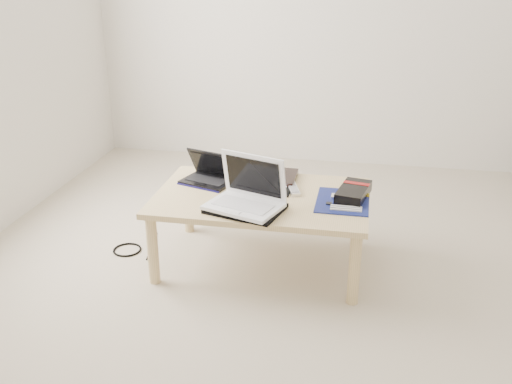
% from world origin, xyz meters
% --- Properties ---
extents(ground, '(4.00, 4.00, 0.00)m').
position_xyz_m(ground, '(0.00, 0.00, 0.00)').
color(ground, beige).
rests_on(ground, ground).
extents(coffee_table, '(1.10, 0.70, 0.40)m').
position_xyz_m(coffee_table, '(-0.38, 0.25, 0.35)').
color(coffee_table, '#DBB884').
rests_on(coffee_table, ground).
extents(book, '(0.29, 0.25, 0.03)m').
position_xyz_m(book, '(-0.38, 0.49, 0.41)').
color(book, black).
rests_on(book, coffee_table).
extents(netbook, '(0.31, 0.27, 0.18)m').
position_xyz_m(netbook, '(-0.69, 0.38, 0.44)').
color(netbook, black).
rests_on(netbook, coffee_table).
extents(tablet, '(0.25, 0.19, 0.01)m').
position_xyz_m(tablet, '(-0.36, 0.33, 0.41)').
color(tablet, black).
rests_on(tablet, coffee_table).
extents(remote, '(0.11, 0.21, 0.02)m').
position_xyz_m(remote, '(-0.23, 0.36, 0.41)').
color(remote, silver).
rests_on(remote, coffee_table).
extents(neoprene_sleeve, '(0.40, 0.34, 0.02)m').
position_xyz_m(neoprene_sleeve, '(-0.42, 0.05, 0.41)').
color(neoprene_sleeve, black).
rests_on(neoprene_sleeve, coffee_table).
extents(white_laptop, '(0.41, 0.35, 0.25)m').
position_xyz_m(white_laptop, '(-0.41, 0.06, 0.47)').
color(white_laptop, white).
rests_on(white_laptop, neoprene_sleeve).
extents(motherboard, '(0.27, 0.33, 0.02)m').
position_xyz_m(motherboard, '(0.04, 0.24, 0.40)').
color(motherboard, '#0D1155').
rests_on(motherboard, coffee_table).
extents(gpu_box, '(0.19, 0.29, 0.06)m').
position_xyz_m(gpu_box, '(0.09, 0.31, 0.43)').
color(gpu_box, black).
rests_on(gpu_box, coffee_table).
extents(cable_coil, '(0.12, 0.12, 0.01)m').
position_xyz_m(cable_coil, '(-0.51, 0.18, 0.41)').
color(cable_coil, black).
rests_on(cable_coil, coffee_table).
extents(floor_cable_coil, '(0.20, 0.20, 0.01)m').
position_xyz_m(floor_cable_coil, '(-1.15, 0.24, 0.01)').
color(floor_cable_coil, black).
rests_on(floor_cable_coil, ground).
extents(floor_cable_trail, '(0.06, 0.32, 0.01)m').
position_xyz_m(floor_cable_trail, '(-1.03, 0.32, 0.00)').
color(floor_cable_trail, black).
rests_on(floor_cable_trail, ground).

